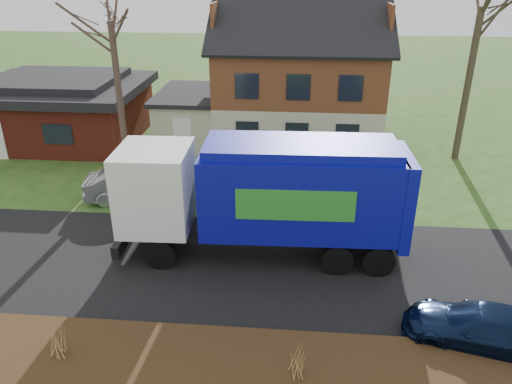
{
  "coord_description": "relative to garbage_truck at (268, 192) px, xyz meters",
  "views": [
    {
      "loc": [
        2.04,
        -14.73,
        9.84
      ],
      "look_at": [
        0.54,
        2.5,
        1.74
      ],
      "focal_mm": 35.0,
      "sensor_mm": 36.0,
      "label": 1
    }
  ],
  "objects": [
    {
      "name": "silver_sedan",
      "position": [
        -6.08,
        4.1,
        -1.74
      ],
      "size": [
        4.81,
        2.44,
        1.51
      ],
      "primitive_type": "imported",
      "rotation": [
        0.0,
        0.0,
        1.76
      ],
      "color": "#A0A3A7",
      "rests_on": "ground"
    },
    {
      "name": "grass_clump_mid",
      "position": [
        1.17,
        -6.18,
        -1.76
      ],
      "size": [
        0.32,
        0.26,
        0.88
      ],
      "color": "#9D8145",
      "rests_on": "mulch_verge"
    },
    {
      "name": "main_house",
      "position": [
        0.38,
        12.98,
        1.53
      ],
      "size": [
        12.95,
        8.95,
        9.26
      ],
      "color": "beige",
      "rests_on": "ground"
    },
    {
      "name": "garbage_truck",
      "position": [
        0.0,
        0.0,
        0.0
      ],
      "size": [
        10.18,
        2.98,
        4.33
      ],
      "rotation": [
        0.0,
        0.0,
        0.03
      ],
      "color": "black",
      "rests_on": "ground"
    },
    {
      "name": "grass_clump_west",
      "position": [
        -5.12,
        -6.06,
        -1.72
      ],
      "size": [
        0.36,
        0.3,
        0.96
      ],
      "color": "tan",
      "rests_on": "mulch_verge"
    },
    {
      "name": "ranch_house",
      "position": [
        -13.11,
        12.07,
        -0.68
      ],
      "size": [
        9.8,
        8.2,
        3.7
      ],
      "color": "maroon",
      "rests_on": "ground"
    },
    {
      "name": "ground",
      "position": [
        -1.11,
        -0.93,
        -2.5
      ],
      "size": [
        120.0,
        120.0,
        0.0
      ],
      "primitive_type": "plane",
      "color": "#294A18",
      "rests_on": "ground"
    },
    {
      "name": "navy_wagon",
      "position": [
        6.25,
        -4.33,
        -1.87
      ],
      "size": [
        4.61,
        2.73,
        1.25
      ],
      "primitive_type": "imported",
      "rotation": [
        0.0,
        0.0,
        -1.81
      ],
      "color": "black",
      "rests_on": "ground"
    },
    {
      "name": "mulch_verge",
      "position": [
        -1.11,
        -6.23,
        -2.35
      ],
      "size": [
        80.0,
        3.5,
        0.3
      ],
      "primitive_type": "cube",
      "color": "black",
      "rests_on": "ground"
    },
    {
      "name": "road",
      "position": [
        -1.11,
        -0.93,
        -2.49
      ],
      "size": [
        80.0,
        7.0,
        0.02
      ],
      "primitive_type": "cube",
      "color": "black",
      "rests_on": "ground"
    }
  ]
}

